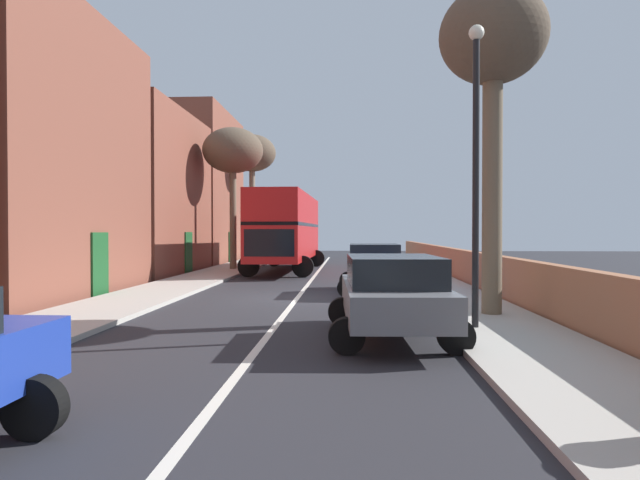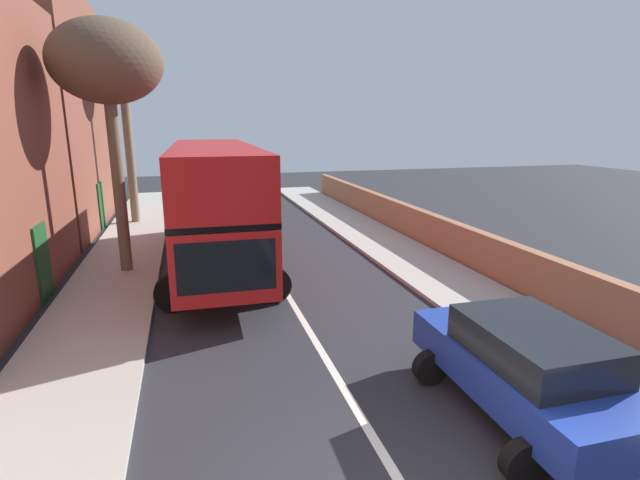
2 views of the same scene
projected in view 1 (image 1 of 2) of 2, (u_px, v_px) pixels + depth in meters
ground_plane at (297, 298)px, 17.04m from camera, size 84.00×84.00×0.00m
road_centre_line at (297, 298)px, 17.04m from camera, size 0.16×54.00×0.01m
sidewalk_left at (147, 295)px, 17.31m from camera, size 2.60×60.00×0.12m
sidewalk_right at (452, 297)px, 16.77m from camera, size 2.60×60.00×0.12m
terraced_houses_left at (36, 150)px, 17.26m from camera, size 4.07×47.62×10.34m
boundary_wall_right at (503, 278)px, 16.67m from camera, size 0.36×54.00×1.36m
double_decker_bus at (287, 227)px, 28.62m from camera, size 3.71×11.32×4.06m
parked_car_grey_right_0 at (392, 292)px, 10.52m from camera, size 2.65×4.57×1.65m
parked_car_blue_right_2 at (374, 265)px, 18.32m from camera, size 2.47×4.24×1.71m
street_tree_right_1 at (493, 48)px, 12.96m from camera, size 2.59×2.59×7.96m
street_tree_left_2 at (252, 155)px, 36.92m from camera, size 3.29×3.29×8.72m
street_tree_left_4 at (233, 152)px, 28.69m from camera, size 3.24×3.24×7.59m
lamppost_right at (476, 151)px, 11.14m from camera, size 0.32×0.32×6.31m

